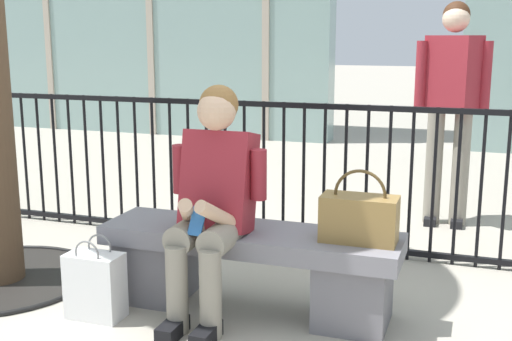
{
  "coord_description": "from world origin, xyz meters",
  "views": [
    {
      "loc": [
        1.11,
        -3.09,
        1.45
      ],
      "look_at": [
        0.0,
        0.1,
        0.75
      ],
      "focal_mm": 45.33,
      "sensor_mm": 36.0,
      "label": 1
    }
  ],
  "objects": [
    {
      "name": "handbag_on_bench",
      "position": [
        0.58,
        -0.01,
        0.57
      ],
      "size": [
        0.38,
        0.18,
        0.37
      ],
      "color": "olive",
      "rests_on": "stone_bench"
    },
    {
      "name": "ground_plane",
      "position": [
        0.0,
        0.0,
        0.0
      ],
      "size": [
        60.0,
        60.0,
        0.0
      ],
      "primitive_type": "plane",
      "color": "#A8A091"
    },
    {
      "name": "bystander_at_railing",
      "position": [
        0.9,
        2.05,
        1.0
      ],
      "size": [
        0.55,
        0.39,
        1.71
      ],
      "color": "gray",
      "rests_on": "ground"
    },
    {
      "name": "plaza_railing",
      "position": [
        0.0,
        1.09,
        0.52
      ],
      "size": [
        8.93,
        0.04,
        1.02
      ],
      "color": "black",
      "rests_on": "ground"
    },
    {
      "name": "shopping_bag",
      "position": [
        -0.73,
        -0.36,
        0.18
      ],
      "size": [
        0.29,
        0.17,
        0.44
      ],
      "color": "white",
      "rests_on": "ground"
    },
    {
      "name": "seated_person_with_phone",
      "position": [
        -0.16,
        -0.13,
        0.65
      ],
      "size": [
        0.52,
        0.66,
        1.21
      ],
      "color": "gray",
      "rests_on": "ground"
    },
    {
      "name": "stone_bench",
      "position": [
        0.0,
        0.0,
        0.27
      ],
      "size": [
        1.6,
        0.44,
        0.45
      ],
      "color": "slate",
      "rests_on": "ground"
    }
  ]
}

